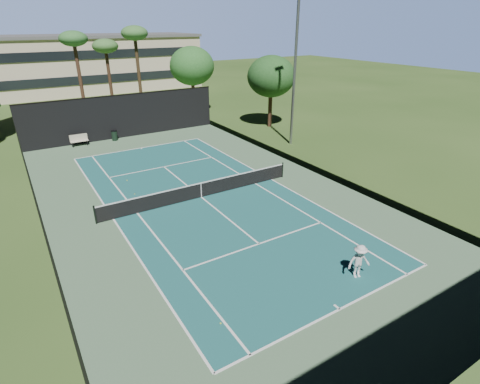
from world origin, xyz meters
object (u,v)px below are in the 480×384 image
object	(u,v)px
tennis_ball_a	(221,323)
tennis_ball_d	(127,180)
tennis_ball_c	(225,180)
tennis_net	(201,189)
park_bench	(79,140)
trash_bin	(114,135)
player	(359,261)
tennis_ball_b	(135,194)

from	to	relation	value
tennis_ball_a	tennis_ball_d	size ratio (longest dim) A/B	0.89
tennis_ball_c	tennis_ball_d	distance (m)	6.85
tennis_net	tennis_ball_d	world-z (taller)	tennis_net
park_bench	trash_bin	xyz separation A→B (m)	(3.10, 0.01, -0.07)
tennis_ball_c	park_bench	xyz separation A→B (m)	(-7.02, 13.84, 0.51)
player	tennis_net	bearing A→B (deg)	118.63
tennis_ball_a	tennis_ball_d	world-z (taller)	tennis_ball_d
tennis_ball_a	tennis_ball_d	bearing A→B (deg)	86.02
tennis_ball_a	player	bearing A→B (deg)	-6.05
tennis_ball_d	tennis_ball_b	bearing A→B (deg)	-95.44
tennis_ball_a	park_bench	xyz separation A→B (m)	(-0.12, 25.55, 0.52)
tennis_ball_d	park_bench	world-z (taller)	park_bench
tennis_net	trash_bin	distance (m)	15.49
tennis_ball_c	tennis_ball_d	xyz separation A→B (m)	(-5.84, 3.57, 0.00)
player	park_bench	world-z (taller)	player
trash_bin	tennis_ball_d	bearing A→B (deg)	-100.58
tennis_ball_a	tennis_ball_c	size ratio (longest dim) A/B	0.96
tennis_ball_b	tennis_ball_c	bearing A→B (deg)	-10.09
tennis_net	park_bench	world-z (taller)	tennis_net
player	park_bench	xyz separation A→B (m)	(-6.52, 26.23, -0.24)
player	tennis_ball_b	distance (m)	14.59
player	tennis_ball_d	bearing A→B (deg)	125.91
tennis_ball_a	trash_bin	world-z (taller)	trash_bin
tennis_ball_d	park_bench	xyz separation A→B (m)	(-1.18, 10.27, 0.51)
tennis_ball_b	tennis_ball_c	size ratio (longest dim) A/B	0.97
trash_bin	tennis_ball_c	bearing A→B (deg)	-74.20
tennis_net	player	bearing A→B (deg)	-78.80
tennis_ball_b	tennis_ball_d	distance (m)	2.50
player	tennis_ball_b	bearing A→B (deg)	129.91
tennis_net	tennis_ball_a	bearing A→B (deg)	-112.83
tennis_net	tennis_ball_c	xyz separation A→B (m)	(2.64, 1.59, -0.53)
park_bench	tennis_ball_b	bearing A→B (deg)	-85.76
tennis_ball_d	trash_bin	size ratio (longest dim) A/B	0.07
tennis_ball_b	player	bearing A→B (deg)	-67.52
tennis_ball_d	trash_bin	xyz separation A→B (m)	(1.92, 10.27, 0.44)
tennis_ball_a	trash_bin	distance (m)	25.73
tennis_net	player	world-z (taller)	player
tennis_net	tennis_ball_b	xyz separation A→B (m)	(-3.43, 2.67, -0.53)
player	tennis_ball_d	xyz separation A→B (m)	(-5.33, 15.96, -0.75)
tennis_ball_c	tennis_ball_d	size ratio (longest dim) A/B	0.92
tennis_ball_b	tennis_ball_d	size ratio (longest dim) A/B	0.89
player	tennis_ball_d	distance (m)	16.84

